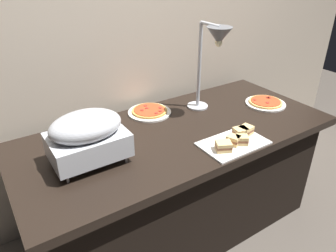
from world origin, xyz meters
The scene contains 10 objects.
ground_plane centered at (0.00, 0.00, 0.00)m, with size 8.00×8.00×0.00m, color #4C443D.
back_wall centered at (0.00, 0.50, 1.20)m, with size 4.40×0.04×2.40m, color #B7A893.
buffet_table centered at (0.00, 0.00, 0.39)m, with size 1.90×0.84×0.76m.
chafing_dish centered at (-0.55, -0.02, 0.91)m, with size 0.37×0.26×0.27m.
heat_lamp centered at (0.30, 0.07, 1.21)m, with size 0.15×0.31×0.57m.
pizza_plate_front centered at (-0.03, 0.29, 0.77)m, with size 0.28×0.28×0.03m.
pizza_plate_center centered at (0.72, -0.03, 0.77)m, with size 0.27×0.27×0.03m.
sandwich_platter centered at (0.18, -0.29, 0.78)m, with size 0.37×0.23×0.06m.
sauce_cup_near centered at (-0.65, 0.25, 0.78)m, with size 0.06×0.06×0.04m.
sauce_cup_far centered at (-0.38, 0.17, 0.78)m, with size 0.06×0.06×0.04m.
Camera 1 is at (-0.95, -1.35, 1.68)m, focal length 34.10 mm.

